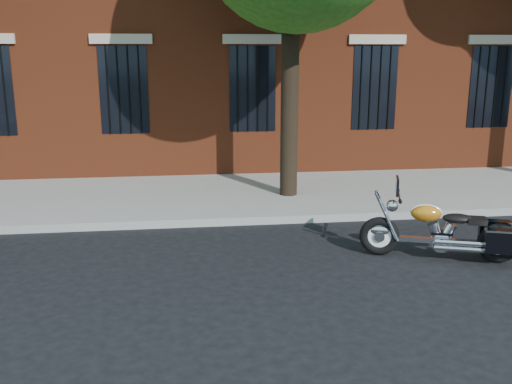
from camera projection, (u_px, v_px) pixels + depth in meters
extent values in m
plane|color=black|center=(289.00, 248.00, 9.20)|extent=(120.00, 120.00, 0.00)
cube|color=gray|center=(276.00, 219.00, 10.51)|extent=(40.00, 0.16, 0.15)
cube|color=gray|center=(262.00, 194.00, 12.32)|extent=(40.00, 3.60, 0.15)
cube|color=black|center=(252.00, 89.00, 13.58)|extent=(1.10, 0.14, 2.00)
cube|color=#B2A893|center=(252.00, 39.00, 13.28)|extent=(1.40, 0.20, 0.22)
cylinder|color=black|center=(253.00, 89.00, 13.51)|extent=(0.04, 0.04, 2.00)
cylinder|color=black|center=(290.00, 81.00, 11.44)|extent=(0.36, 0.36, 5.00)
torus|color=black|center=(379.00, 236.00, 8.82)|extent=(0.63, 0.32, 0.61)
torus|color=black|center=(499.00, 243.00, 8.49)|extent=(0.63, 0.32, 0.61)
cylinder|color=white|center=(379.00, 236.00, 8.82)|extent=(0.45, 0.20, 0.46)
cylinder|color=white|center=(499.00, 243.00, 8.49)|extent=(0.45, 0.20, 0.46)
ellipsoid|color=white|center=(380.00, 230.00, 8.79)|extent=(0.34, 0.21, 0.18)
ellipsoid|color=orange|center=(499.00, 236.00, 8.46)|extent=(0.35, 0.22, 0.18)
cube|color=white|center=(438.00, 241.00, 8.66)|extent=(1.33, 0.52, 0.07)
cylinder|color=white|center=(441.00, 242.00, 8.65)|extent=(0.33, 0.25, 0.29)
cylinder|color=white|center=(474.00, 247.00, 8.41)|extent=(1.11, 0.44, 0.08)
ellipsoid|color=orange|center=(426.00, 213.00, 8.59)|extent=(0.51, 0.39, 0.26)
ellipsoid|color=black|center=(458.00, 218.00, 8.52)|extent=(0.50, 0.39, 0.14)
cube|color=black|center=(494.00, 232.00, 8.70)|extent=(0.46, 0.28, 0.35)
cube|color=black|center=(501.00, 242.00, 8.24)|extent=(0.46, 0.28, 0.35)
cylinder|color=white|center=(399.00, 195.00, 8.61)|extent=(0.25, 0.69, 0.03)
sphere|color=white|center=(392.00, 206.00, 8.67)|extent=(0.23, 0.23, 0.18)
cube|color=black|center=(397.00, 186.00, 8.58)|extent=(0.15, 0.36, 0.26)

